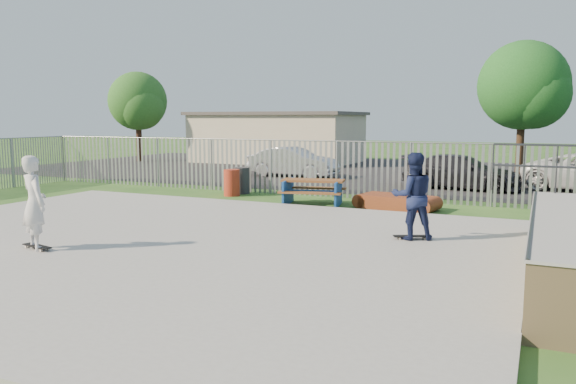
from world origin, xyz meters
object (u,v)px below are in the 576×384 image
at_px(trash_bin_grey, 242,180).
at_px(skater_white, 34,203).
at_px(tree_mid, 523,86).
at_px(car_dark, 462,172).
at_px(funbox, 397,202).
at_px(trash_bin_red, 232,183).
at_px(tree_left, 138,101).
at_px(skater_navy, 413,196).
at_px(car_silver, 293,162).
at_px(picnic_table, 313,192).

height_order(trash_bin_grey, skater_white, skater_white).
distance_m(tree_mid, skater_white, 22.67).
height_order(car_dark, tree_mid, tree_mid).
distance_m(trash_bin_grey, car_dark, 8.71).
distance_m(funbox, trash_bin_grey, 6.28).
relative_size(funbox, tree_mid, 0.36).
xyz_separation_m(car_dark, tree_mid, (1.87, 5.95, 3.63)).
relative_size(trash_bin_red, tree_mid, 0.15).
xyz_separation_m(tree_left, skater_white, (14.70, -21.28, -2.78)).
xyz_separation_m(funbox, skater_white, (-5.24, -9.00, 0.89)).
bearing_deg(trash_bin_red, skater_white, -84.38).
bearing_deg(funbox, car_dark, 89.44).
bearing_deg(funbox, tree_left, 159.02).
relative_size(trash_bin_grey, tree_mid, 0.15).
height_order(trash_bin_grey, skater_navy, skater_navy).
bearing_deg(trash_bin_grey, trash_bin_red, -91.56).
distance_m(car_silver, tree_mid, 11.38).
relative_size(trash_bin_red, car_silver, 0.22).
xyz_separation_m(funbox, car_dark, (1.17, 5.91, 0.48)).
bearing_deg(car_dark, picnic_table, 154.59).
relative_size(trash_bin_grey, car_silver, 0.23).
xyz_separation_m(funbox, trash_bin_grey, (-6.16, 1.21, 0.27)).
xyz_separation_m(picnic_table, trash_bin_grey, (-3.49, 1.56, 0.06)).
bearing_deg(tree_left, tree_mid, -1.04).
relative_size(picnic_table, skater_navy, 1.19).
relative_size(trash_bin_red, trash_bin_grey, 0.98).
xyz_separation_m(trash_bin_grey, car_dark, (7.33, 4.70, 0.20)).
relative_size(funbox, car_silver, 0.54).
bearing_deg(skater_white, trash_bin_grey, -62.63).
relative_size(car_silver, skater_navy, 2.25).
distance_m(car_silver, car_dark, 8.11).
height_order(funbox, car_dark, car_dark).
distance_m(car_dark, skater_white, 16.24).
bearing_deg(picnic_table, skater_navy, -59.35).
relative_size(funbox, trash_bin_grey, 2.36).
relative_size(trash_bin_red, car_dark, 0.21).
xyz_separation_m(tree_mid, skater_white, (-8.29, -20.86, -3.21)).
bearing_deg(tree_mid, skater_white, -111.67).
distance_m(trash_bin_red, tree_left, 18.44).
distance_m(car_silver, skater_navy, 14.82).
bearing_deg(tree_mid, trash_bin_red, -129.05).
bearing_deg(trash_bin_grey, picnic_table, -23.99).
height_order(picnic_table, trash_bin_red, trash_bin_red).
bearing_deg(trash_bin_red, picnic_table, -13.40).
relative_size(car_silver, tree_left, 0.75).
height_order(funbox, trash_bin_red, trash_bin_red).
xyz_separation_m(trash_bin_red, skater_white, (0.93, -9.49, 0.63)).
height_order(trash_bin_grey, car_silver, car_silver).
distance_m(picnic_table, funbox, 2.69).
height_order(trash_bin_red, skater_navy, skater_navy).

